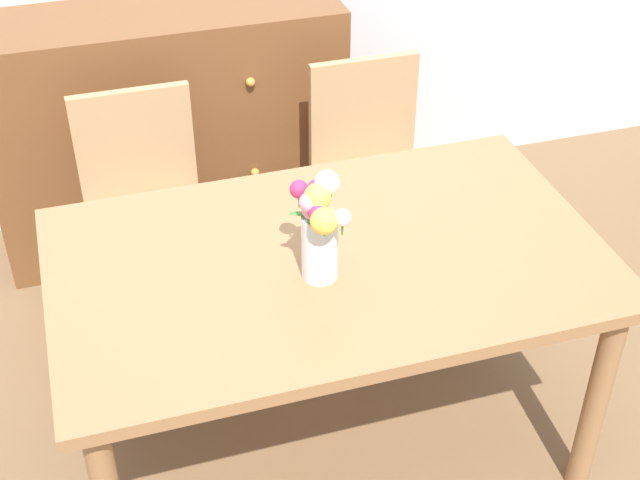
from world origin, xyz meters
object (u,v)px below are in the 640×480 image
Objects in this scene: chair_left at (145,199)px; flower_vase at (319,224)px; chair_right at (371,162)px; dining_table at (328,281)px; dresser at (168,130)px.

chair_left is 1.07m from flower_vase.
dining_table is at bearing 62.26° from chair_right.
chair_right is at bearing -36.44° from dresser.
chair_left is at bearing 117.74° from dining_table.
chair_left is 0.86m from chair_right.
chair_left is at bearing -108.12° from dresser.
chair_left and chair_right have the same top height.
dresser is at bearing 101.18° from dining_table.
dresser reaches higher than dining_table.
flower_vase reaches higher than dresser.
dining_table is at bearing 117.74° from chair_left.
dining_table is 0.94m from chair_left.
dresser is at bearing -36.44° from chair_right.
dining_table is 0.29m from flower_vase.
chair_left is 2.74× the size of flower_vase.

